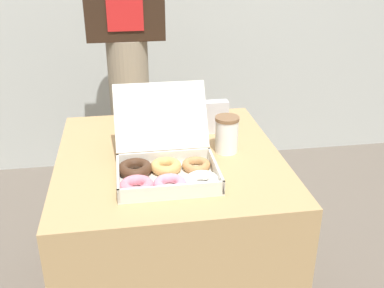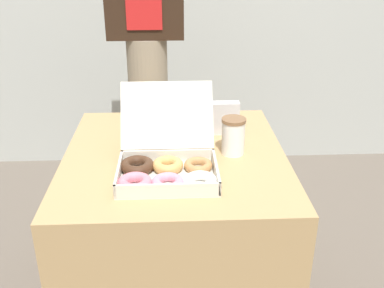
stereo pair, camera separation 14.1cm
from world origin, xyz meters
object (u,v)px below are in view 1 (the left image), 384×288
object	(u,v)px
donut_box	(165,167)
coffee_cup	(227,134)
person_customer	(126,36)
napkin_holder	(214,117)

from	to	relation	value
donut_box	coffee_cup	bearing A→B (deg)	33.43
coffee_cup	person_customer	size ratio (longest dim) A/B	0.07
coffee_cup	person_customer	xyz separation A→B (m)	(-0.33, 0.64, 0.24)
donut_box	person_customer	size ratio (longest dim) A/B	0.21
coffee_cup	napkin_holder	world-z (taller)	coffee_cup
coffee_cup	person_customer	world-z (taller)	person_customer
donut_box	coffee_cup	xyz separation A→B (m)	(0.24, 0.16, 0.03)
coffee_cup	napkin_holder	distance (m)	0.19
donut_box	napkin_holder	world-z (taller)	donut_box
donut_box	person_customer	bearing A→B (deg)	96.45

